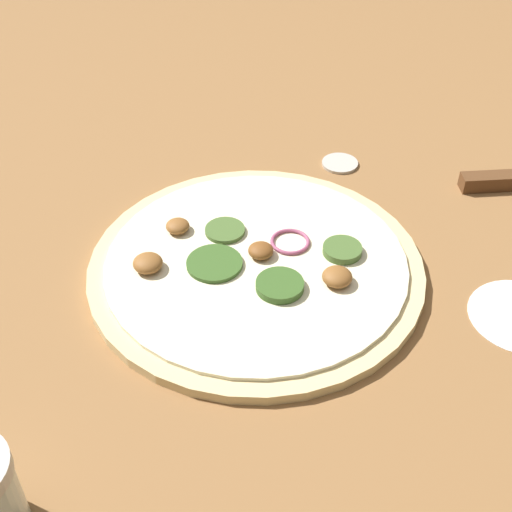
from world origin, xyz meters
TOP-DOWN VIEW (x-y plane):
  - ground_plane at (0.00, 0.00)m, footprint 3.00×3.00m
  - pizza at (-0.00, 0.00)m, footprint 0.33×0.33m
  - loose_cap at (0.22, 0.01)m, footprint 0.04×0.04m

SIDE VIEW (x-z plane):
  - ground_plane at x=0.00m, z-range 0.00..0.00m
  - loose_cap at x=0.22m, z-range 0.00..0.01m
  - pizza at x=0.00m, z-range -0.01..0.02m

